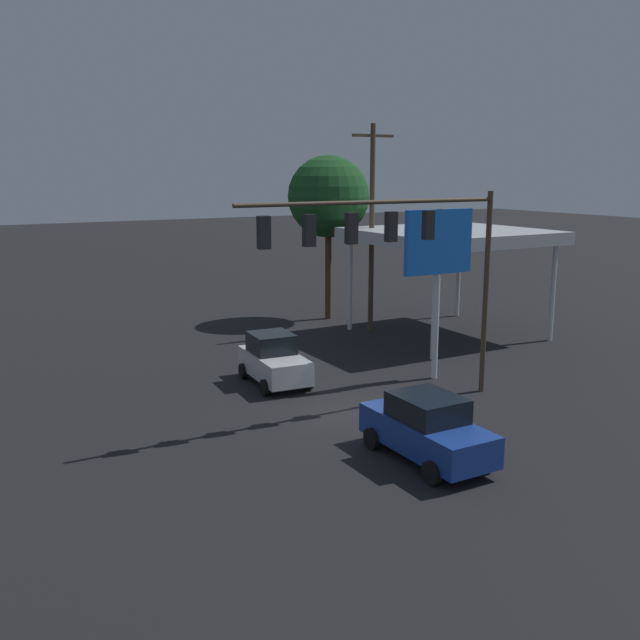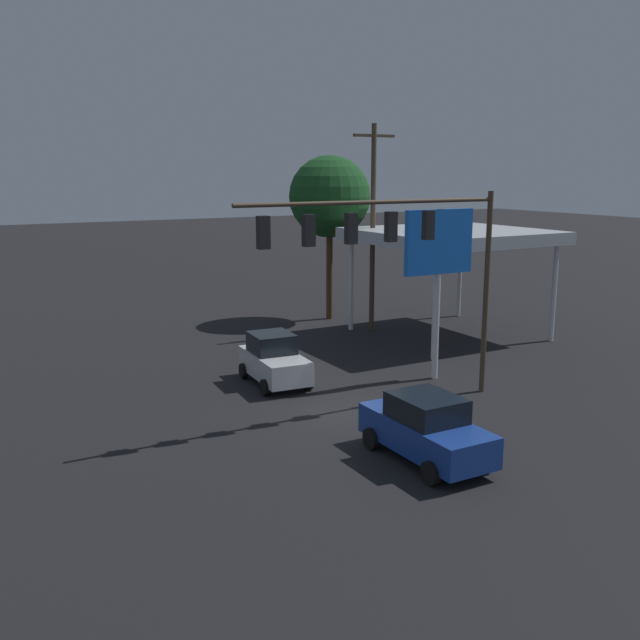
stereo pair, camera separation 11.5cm
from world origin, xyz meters
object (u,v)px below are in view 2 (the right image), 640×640
hatchback_crossing (274,360)px  price_sign (439,251)px  utility_pole (373,224)px  sedan_far (426,428)px  traffic_signal_assembly (393,243)px  street_tree (330,197)px

hatchback_crossing → price_sign: bearing=71.4°
price_sign → utility_pole: bearing=-107.0°
sedan_far → hatchback_crossing: hatchback_crossing is taller
price_sign → hatchback_crossing: price_sign is taller
price_sign → sedan_far: size_ratio=1.53×
utility_pole → price_sign: (2.65, 8.68, -0.40)m
traffic_signal_assembly → street_tree: size_ratio=1.11×
sedan_far → hatchback_crossing: bearing=-176.6°
traffic_signal_assembly → sedan_far: bearing=68.4°
utility_pole → sedan_far: size_ratio=2.39×
hatchback_crossing → street_tree: 14.04m
street_tree → utility_pole: bearing=96.9°
sedan_far → street_tree: bearing=157.9°
price_sign → sedan_far: price_sign is taller
traffic_signal_assembly → hatchback_crossing: traffic_signal_assembly is taller
sedan_far → street_tree: 21.10m
sedan_far → utility_pole: bearing=151.9°
traffic_signal_assembly → street_tree: street_tree is taller
utility_pole → street_tree: bearing=-83.1°
traffic_signal_assembly → sedan_far: traffic_signal_assembly is taller
utility_pole → traffic_signal_assembly: bearing=59.7°
utility_pole → sedan_far: 17.75m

